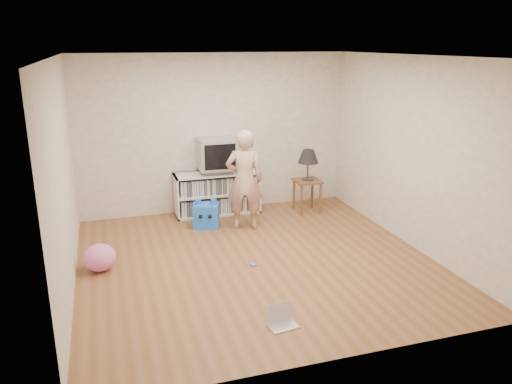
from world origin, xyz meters
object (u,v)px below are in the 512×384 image
at_px(media_unit, 217,193).
at_px(plush_pink, 100,258).
at_px(person, 244,180).
at_px(plush_blue, 206,215).
at_px(dvd_deck, 217,170).
at_px(crt_tv, 216,154).
at_px(laptop, 281,319).
at_px(table_lamp, 308,157).
at_px(side_table, 307,188).

xyz_separation_m(media_unit, plush_pink, (-1.91, -1.72, -0.18)).
xyz_separation_m(person, plush_blue, (-0.56, 0.22, -0.58)).
xyz_separation_m(plush_blue, plush_pink, (-1.59, -1.12, -0.02)).
xyz_separation_m(media_unit, plush_blue, (-0.32, -0.60, -0.16)).
bearing_deg(dvd_deck, crt_tv, -90.00).
height_order(crt_tv, plush_pink, crt_tv).
distance_m(media_unit, laptop, 3.60).
relative_size(crt_tv, person, 0.39).
bearing_deg(laptop, crt_tv, 79.41).
xyz_separation_m(dvd_deck, table_lamp, (1.46, -0.37, 0.21)).
distance_m(person, laptop, 2.87).
height_order(dvd_deck, side_table, dvd_deck).
bearing_deg(dvd_deck, side_table, -14.24).
relative_size(person, laptop, 4.77).
xyz_separation_m(laptop, plush_pink, (-1.74, 1.86, 0.12)).
height_order(side_table, table_lamp, table_lamp).
bearing_deg(plush_blue, plush_pink, -128.06).
bearing_deg(media_unit, side_table, -14.81).
height_order(media_unit, plush_pink, media_unit).
bearing_deg(dvd_deck, table_lamp, -14.24).
relative_size(table_lamp, person, 0.34).
height_order(laptop, plush_blue, plush_blue).
height_order(table_lamp, plush_pink, table_lamp).
relative_size(dvd_deck, crt_tv, 0.75).
bearing_deg(laptop, side_table, 55.14).
bearing_deg(crt_tv, table_lamp, -14.11).
relative_size(person, plush_pink, 3.81).
xyz_separation_m(dvd_deck, laptop, (-0.17, -3.56, -0.68)).
height_order(media_unit, person, person).
distance_m(side_table, person, 1.34).
distance_m(side_table, laptop, 3.61).
height_order(table_lamp, person, person).
xyz_separation_m(media_unit, crt_tv, (0.00, -0.02, 0.67)).
xyz_separation_m(laptop, plush_blue, (-0.14, 2.98, 0.13)).
bearing_deg(laptop, plush_blue, 84.97).
height_order(crt_tv, table_lamp, crt_tv).
height_order(media_unit, crt_tv, crt_tv).
height_order(media_unit, side_table, media_unit).
relative_size(table_lamp, plush_pink, 1.28).
relative_size(dvd_deck, side_table, 0.82).
bearing_deg(table_lamp, dvd_deck, 165.76).
bearing_deg(plush_blue, person, -4.82).
distance_m(crt_tv, side_table, 1.62).
distance_m(dvd_deck, crt_tv, 0.29).
distance_m(table_lamp, person, 1.31).
bearing_deg(person, plush_blue, -7.03).
height_order(side_table, plush_pink, side_table).
xyz_separation_m(table_lamp, plush_pink, (-3.37, -1.34, -0.77)).
bearing_deg(table_lamp, plush_pink, -158.38).
bearing_deg(table_lamp, crt_tv, 165.89).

